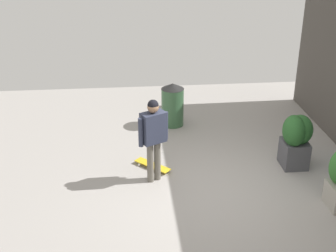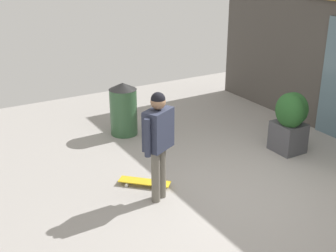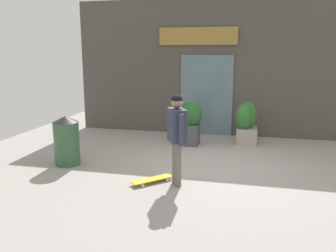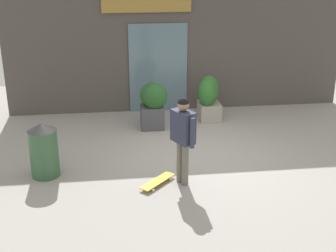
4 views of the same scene
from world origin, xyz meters
name	(u,v)px [view 4 (image 4 of 4)]	position (x,y,z in m)	size (l,w,h in m)	color
ground_plane	(198,156)	(0.00, 0.00, 0.00)	(12.00, 12.00, 0.00)	#9E9993
building_facade	(177,37)	(-0.02, 3.22, 1.96)	(8.99, 0.31, 3.94)	#4C4742
skateboarder	(183,132)	(-0.53, -1.16, 1.05)	(0.44, 0.58, 1.70)	#666056
skateboard	(158,181)	(-1.00, -1.16, 0.06)	(0.73, 0.75, 0.08)	gold
planter_box_left	(208,98)	(0.65, 2.19, 0.59)	(0.59, 0.67, 1.15)	gray
planter_box_right	(153,102)	(-0.80, 1.76, 0.66)	(0.65, 0.63, 1.16)	#47474C
trash_bin	(44,150)	(-3.13, -0.52, 0.55)	(0.56, 0.56, 1.09)	#335938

